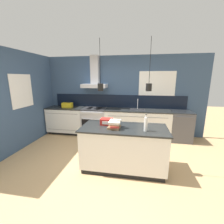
{
  "coord_description": "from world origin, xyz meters",
  "views": [
    {
      "loc": [
        0.67,
        -2.99,
        1.89
      ],
      "look_at": [
        0.04,
        0.64,
        1.05
      ],
      "focal_mm": 24.0,
      "sensor_mm": 36.0,
      "label": 1
    }
  ],
  "objects_px": {
    "book_stack": "(115,124)",
    "yellow_toolbox": "(67,105)",
    "red_supply_box": "(107,122)",
    "bottle_on_island": "(146,124)",
    "oven_range": "(95,122)",
    "dishwasher": "(180,126)"
  },
  "relations": [
    {
      "from": "yellow_toolbox",
      "to": "dishwasher",
      "type": "bearing_deg",
      "value": -0.0
    },
    {
      "from": "dishwasher",
      "to": "book_stack",
      "type": "bearing_deg",
      "value": -133.45
    },
    {
      "from": "bottle_on_island",
      "to": "red_supply_box",
      "type": "relative_size",
      "value": 1.29
    },
    {
      "from": "bottle_on_island",
      "to": "book_stack",
      "type": "distance_m",
      "value": 0.61
    },
    {
      "from": "red_supply_box",
      "to": "yellow_toolbox",
      "type": "distance_m",
      "value": 2.39
    },
    {
      "from": "bottle_on_island",
      "to": "book_stack",
      "type": "height_order",
      "value": "bottle_on_island"
    },
    {
      "from": "oven_range",
      "to": "bottle_on_island",
      "type": "relative_size",
      "value": 2.77
    },
    {
      "from": "red_supply_box",
      "to": "yellow_toolbox",
      "type": "xyz_separation_m",
      "value": [
        -1.72,
        1.66,
        0.01
      ]
    },
    {
      "from": "oven_range",
      "to": "dishwasher",
      "type": "distance_m",
      "value": 2.73
    },
    {
      "from": "dishwasher",
      "to": "book_stack",
      "type": "distance_m",
      "value": 2.61
    },
    {
      "from": "oven_range",
      "to": "bottle_on_island",
      "type": "distance_m",
      "value": 2.56
    },
    {
      "from": "book_stack",
      "to": "yellow_toolbox",
      "type": "xyz_separation_m",
      "value": [
        -1.92,
        1.86,
        0.01
      ]
    },
    {
      "from": "dishwasher",
      "to": "oven_range",
      "type": "bearing_deg",
      "value": -179.91
    },
    {
      "from": "bottle_on_island",
      "to": "book_stack",
      "type": "relative_size",
      "value": 0.92
    },
    {
      "from": "book_stack",
      "to": "yellow_toolbox",
      "type": "bearing_deg",
      "value": 135.95
    },
    {
      "from": "book_stack",
      "to": "yellow_toolbox",
      "type": "height_order",
      "value": "yellow_toolbox"
    },
    {
      "from": "bottle_on_island",
      "to": "yellow_toolbox",
      "type": "distance_m",
      "value": 3.18
    },
    {
      "from": "bottle_on_island",
      "to": "red_supply_box",
      "type": "height_order",
      "value": "bottle_on_island"
    },
    {
      "from": "bottle_on_island",
      "to": "yellow_toolbox",
      "type": "bearing_deg",
      "value": 142.56
    },
    {
      "from": "oven_range",
      "to": "red_supply_box",
      "type": "xyz_separation_m",
      "value": [
        0.76,
        -1.66,
        0.52
      ]
    },
    {
      "from": "dishwasher",
      "to": "red_supply_box",
      "type": "height_order",
      "value": "red_supply_box"
    },
    {
      "from": "dishwasher",
      "to": "yellow_toolbox",
      "type": "distance_m",
      "value": 3.72
    }
  ]
}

